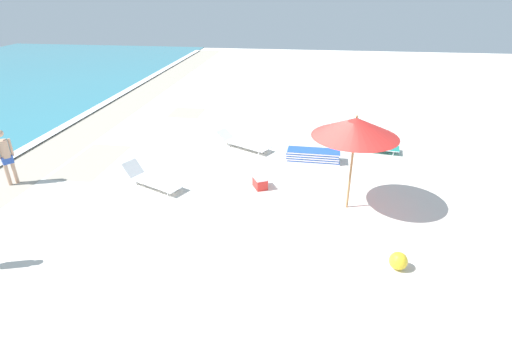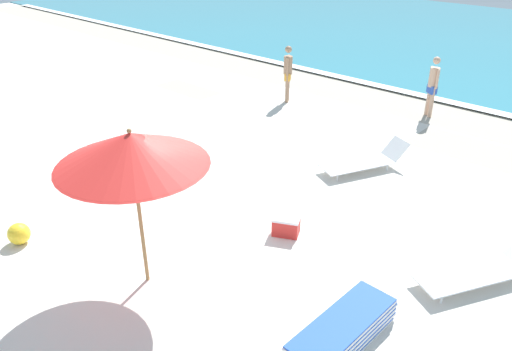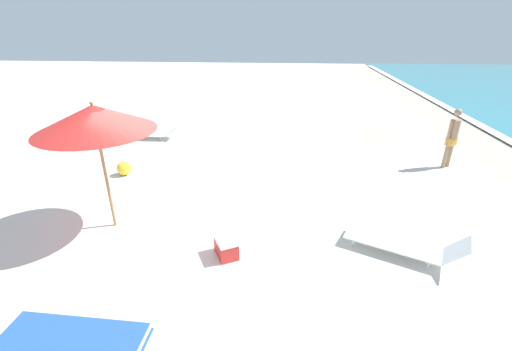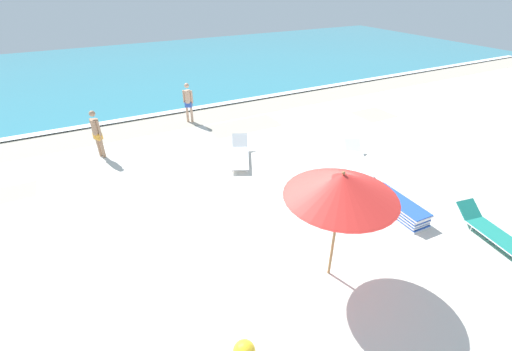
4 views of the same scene
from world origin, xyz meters
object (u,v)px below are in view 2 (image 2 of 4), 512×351
Objects in this scene: sun_lounger_beside_umbrella at (482,270)px; beachgoer_wading_adult at (288,71)px; beachgoer_shoreline_child at (433,83)px; beach_umbrella at (131,150)px; beach_ball at (19,234)px; lounger_stack at (343,332)px; cooler_box at (286,225)px; sun_lounger_near_water_left at (365,161)px.

sun_lounger_beside_umbrella is 9.27m from beachgoer_wading_adult.
beachgoer_shoreline_child reaches higher than sun_lounger_beside_umbrella.
beach_umbrella reaches higher than sun_lounger_beside_umbrella.
beachgoer_wading_adult is 4.45× the size of beach_ball.
beach_umbrella is at bearing -160.79° from lounger_stack.
lounger_stack reaches higher than beach_ball.
beachgoer_wading_adult and beachgoer_shoreline_child have the same top height.
beach_umbrella is 3.90m from lounger_stack.
beachgoer_wading_adult is 2.92× the size of cooler_box.
sun_lounger_near_water_left is at bearing -111.80° from cooler_box.
cooler_box is (0.31, -3.31, -0.03)m from sun_lounger_near_water_left.
beach_umbrella reaches higher than beachgoer_wading_adult.
sun_lounger_near_water_left is at bearing 176.55° from sun_lounger_beside_umbrella.
lounger_stack is 2.76m from cooler_box.
beachgoer_shoreline_child reaches higher than cooler_box.
beachgoer_wading_adult reaches higher than sun_lounger_beside_umbrella.
beach_ball is (-6.60, -4.52, -0.01)m from sun_lounger_beside_umbrella.
lounger_stack is 0.89× the size of sun_lounger_near_water_left.
beachgoer_wading_adult is at bearing 175.24° from sun_lounger_near_water_left.
sun_lounger_near_water_left is 5.13m from beachgoer_wading_adult.
beach_ball is 0.66× the size of cooler_box.
cooler_box is (-3.20, -1.07, -0.02)m from sun_lounger_beside_umbrella.
sun_lounger_near_water_left is (-3.50, 2.25, 0.01)m from sun_lounger_beside_umbrella.
beach_umbrella is 1.51× the size of beachgoer_wading_adult.
sun_lounger_near_water_left reaches higher than cooler_box.
cooler_box is (3.40, 3.46, -0.01)m from beach_ball.
sun_lounger_beside_umbrella is 4.16m from sun_lounger_near_water_left.
lounger_stack is 1.08× the size of beachgoer_shoreline_child.
lounger_stack is at bearing -36.79° from sun_lounger_near_water_left.
sun_lounger_near_water_left is 4.42m from beachgoer_shoreline_child.
sun_lounger_beside_umbrella is 5.73× the size of beach_ball.
beachgoer_wading_adult is 7.55m from cooler_box.
lounger_stack is 3.16× the size of cooler_box.
beach_umbrella is at bearing -54.42° from beachgoer_shoreline_child.
cooler_box is at bearing -59.30° from sun_lounger_near_water_left.
beachgoer_shoreline_child is at bearing 110.18° from lounger_stack.
sun_lounger_beside_umbrella is (4.04, 3.61, -2.13)m from beach_umbrella.
beach_ball is at bearing 18.37° from cooler_box.
beachgoer_shoreline_child is at bearing 82.04° from beachgoer_wading_adult.
sun_lounger_near_water_left is 3.33m from cooler_box.
beach_umbrella is 1.39× the size of lounger_stack.
beachgoer_shoreline_child is at bearing 89.54° from beach_umbrella.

